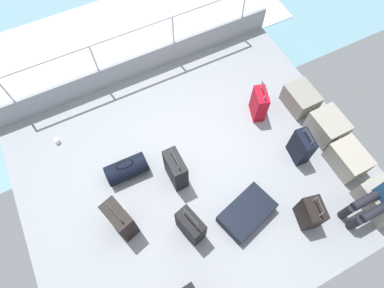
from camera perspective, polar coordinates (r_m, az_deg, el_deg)
ground_plane at (r=5.04m, az=0.53°, el=-4.94°), size 4.40×5.20×0.06m
gunwale_port at (r=5.93m, az=-9.35°, el=13.69°), size 0.06×5.20×0.45m
railing_port at (r=5.53m, az=-10.22°, el=17.46°), size 0.04×4.20×1.02m
sea_wake at (r=7.31m, az=-13.16°, el=18.15°), size 12.00×12.00×0.01m
cargo_crate_0 at (r=5.75m, az=18.66°, el=7.62°), size 0.58×0.42×0.36m
cargo_crate_1 at (r=5.58m, az=22.83°, el=2.90°), size 0.58×0.45×0.39m
cargo_crate_2 at (r=5.43m, az=25.90°, el=-2.41°), size 0.61×0.42×0.37m
cargo_crate_3 at (r=5.38m, az=30.45°, el=-8.56°), size 0.64×0.45×0.37m
suitcase_0 at (r=5.14m, az=18.76°, el=-0.47°), size 0.38×0.24×0.67m
suitcase_2 at (r=4.76m, az=9.68°, el=-11.90°), size 0.67×0.87×0.21m
suitcase_3 at (r=4.82m, az=20.19°, el=-11.40°), size 0.39×0.32×0.67m
suitcase_4 at (r=4.69m, az=-2.89°, el=-4.54°), size 0.42×0.22×0.76m
suitcase_5 at (r=4.46m, az=-0.23°, el=-14.27°), size 0.45×0.31×0.79m
suitcase_6 at (r=5.39m, az=11.77°, el=6.98°), size 0.40×0.29×0.72m
suitcase_7 at (r=4.56m, az=-12.60°, el=-12.91°), size 0.49×0.35×0.75m
duffel_bag at (r=4.95m, az=-11.50°, el=-4.35°), size 0.33×0.63×0.46m
paper_cup at (r=5.62m, az=-22.80°, el=0.52°), size 0.08×0.08×0.10m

